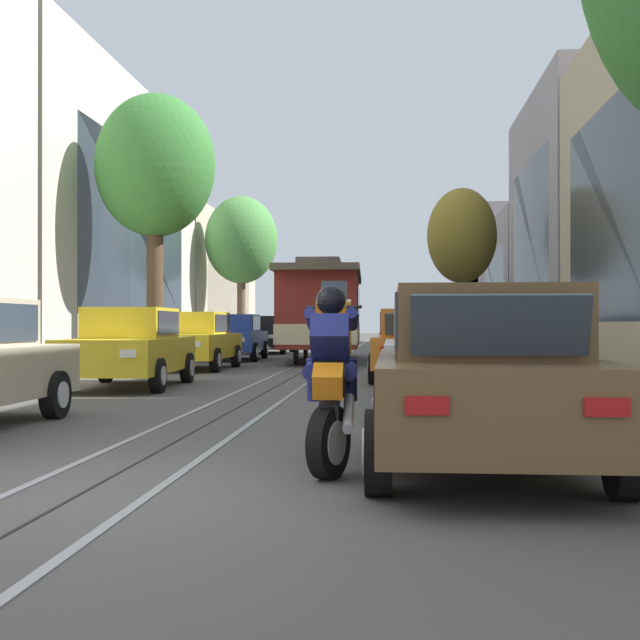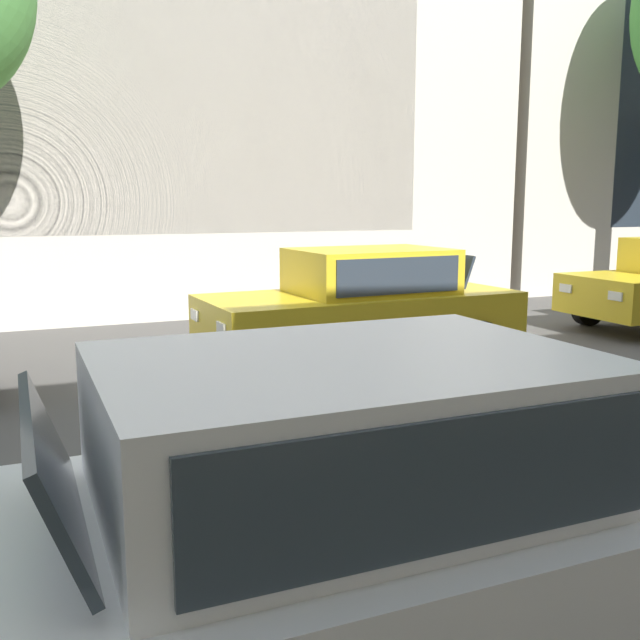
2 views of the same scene
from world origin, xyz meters
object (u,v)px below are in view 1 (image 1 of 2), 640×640
Objects in this scene: street_tree_kerb_right_second at (462,238)px; motorcycle_with_rider at (332,368)px; parked_car_navy_fifth_right at (408,337)px; parked_car_yellow_second_left at (130,347)px; parked_car_brown_fourth_right at (417,340)px; street_tree_kerb_left_second at (155,168)px; parked_car_brown_sixth_left at (286,333)px; parked_car_blue_sixth_right at (408,334)px; parked_car_blue_fourth_left at (235,337)px; parked_car_orange_mid_right at (417,345)px; parked_car_white_second_right at (442,353)px; parked_car_yellow_mid_left at (195,340)px; parked_car_black_fifth_left at (268,334)px; street_tree_kerb_left_mid at (241,241)px; cable_car_trolley at (322,312)px; pedestrian_on_left_pavement at (483,332)px; parked_car_brown_near_right at (481,377)px.

street_tree_kerb_right_second reaches higher than motorcycle_with_rider.
parked_car_yellow_second_left is at bearing -112.89° from parked_car_navy_fifth_right.
street_tree_kerb_left_second is (-8.01, 0.96, 5.27)m from parked_car_brown_fourth_right.
parked_car_brown_sixth_left is 0.99× the size of parked_car_blue_sixth_right.
parked_car_yellow_second_left is at bearing -106.97° from parked_car_blue_sixth_right.
parked_car_yellow_second_left is 14.79m from parked_car_navy_fifth_right.
parked_car_blue_fourth_left and parked_car_orange_mid_right have the same top height.
parked_car_yellow_second_left is 0.67× the size of street_tree_kerb_right_second.
parked_car_brown_sixth_left is 0.99× the size of parked_car_brown_fourth_right.
street_tree_kerb_right_second is at bearing -46.13° from parked_car_blue_sixth_right.
parked_car_brown_sixth_left is 1.00× the size of parked_car_white_second_right.
street_tree_kerb_right_second reaches higher than parked_car_yellow_mid_left.
parked_car_black_fifth_left and parked_car_navy_fifth_right have the same top height.
street_tree_kerb_left_mid is 35.56m from motorcycle_with_rider.
parked_car_yellow_mid_left is 11.31m from parked_car_white_second_right.
parked_car_orange_mid_right is 5.68m from parked_car_brown_fourth_right.
parked_car_black_fifth_left is 8.04m from cable_car_trolley.
parked_car_brown_sixth_left is at bearing 108.63° from parked_car_brown_fourth_right.
parked_car_blue_fourth_left is 13.59m from parked_car_brown_sixth_left.
pedestrian_on_left_pavement is at bearing 36.95° from parked_car_navy_fifth_right.
parked_car_brown_fourth_right is 2.33× the size of motorcycle_with_rider.
street_tree_kerb_left_second is 12.94m from street_tree_kerb_right_second.
parked_car_black_fifth_left is 9.13m from street_tree_kerb_right_second.
street_tree_kerb_left_second reaches higher than parked_car_blue_sixth_right.
parked_car_brown_near_right and parked_car_white_second_right have the same top height.
parked_car_blue_sixth_right is at bearing 88.79° from parked_car_navy_fifth_right.
parked_car_orange_mid_right is 0.53× the size of street_tree_kerb_left_second.
street_tree_kerb_left_second is at bearing 173.19° from parked_car_brown_fourth_right.
parked_car_blue_fourth_left is 11.71m from parked_car_orange_mid_right.
parked_car_brown_near_right is (5.97, -8.77, 0.00)m from parked_car_yellow_second_left.
parked_car_black_fifth_left and parked_car_orange_mid_right have the same top height.
cable_car_trolley reaches higher than parked_car_brown_sixth_left.
pedestrian_on_left_pavement reaches higher than motorcycle_with_rider.
parked_car_blue_fourth_left is 1.00× the size of parked_car_navy_fifth_right.
motorcycle_with_rider is (-1.22, -28.16, 0.08)m from parked_car_blue_sixth_right.
pedestrian_on_left_pavement is at bearing 46.41° from parked_car_yellow_mid_left.
cable_car_trolley reaches higher than parked_car_blue_sixth_right.
cable_car_trolley is (-2.87, 9.21, 0.86)m from parked_car_orange_mid_right.
street_tree_kerb_right_second is (2.07, -2.15, 3.85)m from parked_car_blue_sixth_right.
parked_car_blue_sixth_right is at bearing 90.27° from parked_car_white_second_right.
street_tree_kerb_left_second is at bearing -141.42° from street_tree_kerb_right_second.
street_tree_kerb_right_second is at bearing 85.63° from parked_car_brown_near_right.
parked_car_brown_near_right is (6.13, -34.86, 0.00)m from parked_car_brown_sixth_left.
street_tree_kerb_right_second reaches higher than pedestrian_on_left_pavement.
parked_car_navy_fifth_right is (5.84, -5.45, 0.00)m from parked_car_black_fifth_left.
parked_car_blue_fourth_left and parked_car_white_second_right have the same top height.
parked_car_blue_fourth_left is at bearing -90.44° from parked_car_brown_sixth_left.
parked_car_blue_fourth_left is 9.12m from parked_car_blue_sixth_right.
parked_car_brown_fourth_right is 4.74m from cable_car_trolley.
parked_car_navy_fifth_right is 10.50m from street_tree_kerb_left_second.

